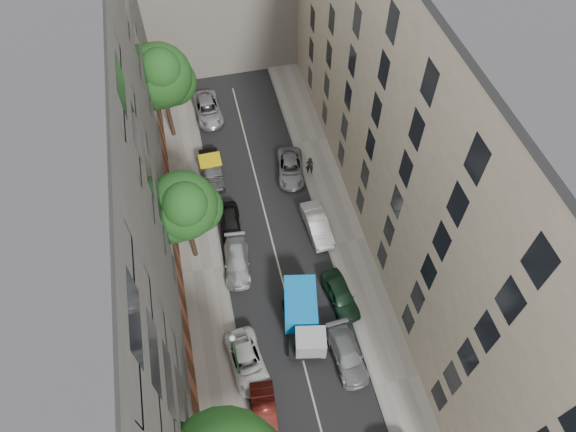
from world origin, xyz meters
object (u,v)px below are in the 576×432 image
object	(u,v)px
car_right_1	(347,354)
car_right_4	(290,168)
car_right_2	(340,295)
car_left_1	(265,416)
tree_mid	(185,208)
tree_far	(161,78)
lamp_post	(235,354)
car_left_6	(208,109)
pedestrian	(310,165)
tarp_truck	(303,316)
car_right_3	(317,225)
car_left_4	(231,222)
car_left_5	(212,170)
car_left_2	(247,362)
car_left_3	(237,261)

from	to	relation	value
car_right_1	car_right_4	size ratio (longest dim) A/B	0.97
car_right_2	car_left_1	bearing A→B (deg)	-141.67
tree_mid	tree_far	bearing A→B (deg)	91.54
car_left_1	lamp_post	xyz separation A→B (m)	(-1.02, 2.92, 3.33)
car_left_6	tree_mid	xyz separation A→B (m)	(-2.95, -15.28, 5.22)
tree_mid	pedestrian	distance (m)	12.88
tarp_truck	tree_mid	xyz separation A→B (m)	(-6.35, 7.15, 4.58)
car_left_6	tree_far	bearing A→B (deg)	-150.59
car_left_1	pedestrian	xyz separation A→B (m)	(7.68, 18.80, 0.34)
tree_far	pedestrian	bearing A→B (deg)	-33.77
car_right_3	car_left_6	bearing A→B (deg)	109.80
tree_mid	car_left_4	bearing A→B (deg)	35.51
tree_mid	pedestrian	bearing A→B (deg)	30.66
tarp_truck	pedestrian	size ratio (longest dim) A/B	3.17
car_left_5	pedestrian	distance (m)	8.16
car_right_2	tree_far	size ratio (longest dim) A/B	0.45
tree_mid	car_left_1	bearing A→B (deg)	-78.58
tree_mid	tree_far	distance (m)	13.18
car_left_5	car_right_4	size ratio (longest dim) A/B	1.00
pedestrian	car_left_6	bearing A→B (deg)	-40.57
car_right_4	car_left_2	bearing A→B (deg)	-103.15
car_right_3	lamp_post	size ratio (longest dim) A/B	0.70
car_right_4	tarp_truck	bearing A→B (deg)	-90.17
tarp_truck	car_left_1	distance (m)	6.77
tree_far	lamp_post	world-z (taller)	tree_far
car_left_4	tree_far	size ratio (longest dim) A/B	0.41
car_left_1	car_right_3	bearing A→B (deg)	67.52
lamp_post	car_left_2	bearing A→B (deg)	48.55
car_left_4	car_left_3	bearing A→B (deg)	-88.39
car_right_3	pedestrian	bearing A→B (deg)	77.88
car_left_4	car_right_2	xyz separation A→B (m)	(6.44, -8.00, 0.06)
car_left_1	car_left_6	xyz separation A→B (m)	(0.38, 28.00, 0.01)
car_left_4	car_right_2	world-z (taller)	car_right_2
car_left_1	tree_mid	xyz separation A→B (m)	(-2.57, 12.72, 5.23)
car_right_4	lamp_post	bearing A→B (deg)	-104.09
car_left_2	car_left_6	size ratio (longest dim) A/B	0.93
tarp_truck	car_right_4	bearing A→B (deg)	91.72
car_right_3	pedestrian	world-z (taller)	pedestrian
car_left_3	tree_mid	xyz separation A→B (m)	(-2.79, 1.52, 5.27)
tarp_truck	lamp_post	world-z (taller)	lamp_post
tree_far	car_left_1	bearing A→B (deg)	-83.56
car_left_5	lamp_post	world-z (taller)	lamp_post
car_left_2	car_right_4	size ratio (longest dim) A/B	1.01
tree_far	car_left_6	bearing A→B (deg)	32.49
tree_mid	pedestrian	xyz separation A→B (m)	(10.25, 6.08, -4.89)
car_left_1	tree_far	size ratio (longest dim) A/B	0.45
car_left_2	car_left_4	bearing A→B (deg)	79.68
tarp_truck	car_left_5	size ratio (longest dim) A/B	1.23
car_left_1	car_left_4	world-z (taller)	car_left_1
car_left_5	car_right_1	bearing A→B (deg)	-70.96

